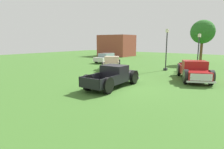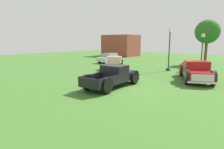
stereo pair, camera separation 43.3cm
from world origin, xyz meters
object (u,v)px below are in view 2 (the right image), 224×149
(lamp_post_near, at_px, (169,49))
(trash_can, at_px, (185,67))
(oak_tree_east, at_px, (207,32))
(pickup_truck_behind_left, at_px, (196,72))
(sedan_distant_a, at_px, (109,58))
(pickup_truck_foreground, at_px, (115,76))
(pickup_truck_behind_right, at_px, (114,63))
(lamp_post_far, at_px, (202,51))

(lamp_post_near, bearing_deg, trash_can, 21.47)
(oak_tree_east, bearing_deg, pickup_truck_behind_left, -79.81)
(pickup_truck_behind_left, relative_size, sedan_distant_a, 1.29)
(pickup_truck_foreground, height_order, oak_tree_east, oak_tree_east)
(pickup_truck_behind_right, bearing_deg, sedan_distant_a, 134.28)
(sedan_distant_a, relative_size, oak_tree_east, 0.72)
(sedan_distant_a, relative_size, trash_can, 4.59)
(pickup_truck_behind_right, xyz_separation_m, lamp_post_far, (7.96, 5.54, 1.42))
(pickup_truck_behind_left, xyz_separation_m, lamp_post_far, (-1.30, 6.64, 1.35))
(sedan_distant_a, bearing_deg, pickup_truck_foreground, -48.98)
(sedan_distant_a, height_order, trash_can, sedan_distant_a)
(pickup_truck_foreground, bearing_deg, pickup_truck_behind_right, 128.33)
(pickup_truck_behind_right, height_order, oak_tree_east, oak_tree_east)
(pickup_truck_foreground, distance_m, pickup_truck_behind_right, 8.36)
(pickup_truck_behind_right, bearing_deg, lamp_post_far, 34.83)
(trash_can, bearing_deg, pickup_truck_foreground, -99.68)
(pickup_truck_behind_left, height_order, trash_can, pickup_truck_behind_left)
(pickup_truck_foreground, distance_m, lamp_post_near, 9.55)
(pickup_truck_foreground, distance_m, oak_tree_east, 18.74)
(pickup_truck_foreground, relative_size, sedan_distant_a, 1.16)
(lamp_post_near, bearing_deg, sedan_distant_a, 168.30)
(pickup_truck_behind_right, distance_m, lamp_post_near, 6.24)
(sedan_distant_a, bearing_deg, lamp_post_far, 2.69)
(pickup_truck_foreground, bearing_deg, sedan_distant_a, 131.02)
(sedan_distant_a, distance_m, oak_tree_east, 14.08)
(pickup_truck_behind_right, height_order, sedan_distant_a, pickup_truck_behind_right)
(pickup_truck_behind_left, distance_m, lamp_post_far, 6.90)
(lamp_post_near, relative_size, lamp_post_far, 1.12)
(lamp_post_near, height_order, lamp_post_far, lamp_post_near)
(oak_tree_east, bearing_deg, pickup_truck_foreground, -95.52)
(lamp_post_far, bearing_deg, pickup_truck_behind_left, -78.90)
(pickup_truck_behind_left, relative_size, lamp_post_far, 1.39)
(pickup_truck_foreground, xyz_separation_m, lamp_post_far, (2.77, 12.09, 1.40))
(pickup_truck_foreground, xyz_separation_m, trash_can, (1.71, 10.03, -0.25))
(pickup_truck_behind_left, xyz_separation_m, sedan_distant_a, (-14.07, 6.04, -0.04))
(pickup_truck_foreground, xyz_separation_m, oak_tree_east, (1.77, 18.28, 3.70))
(pickup_truck_foreground, xyz_separation_m, pickup_truck_behind_left, (4.08, 5.45, 0.05))
(trash_can, bearing_deg, sedan_distant_a, 172.87)
(lamp_post_far, height_order, oak_tree_east, oak_tree_east)
(pickup_truck_behind_right, bearing_deg, trash_can, 26.73)
(pickup_truck_behind_left, height_order, sedan_distant_a, pickup_truck_behind_left)
(trash_can, bearing_deg, oak_tree_east, 89.60)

